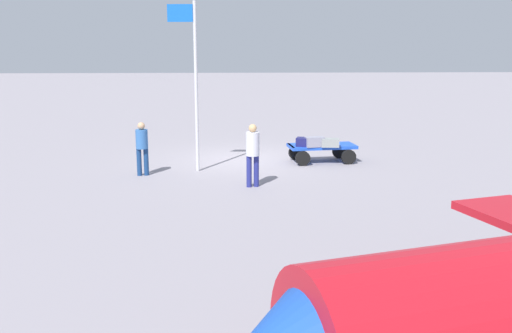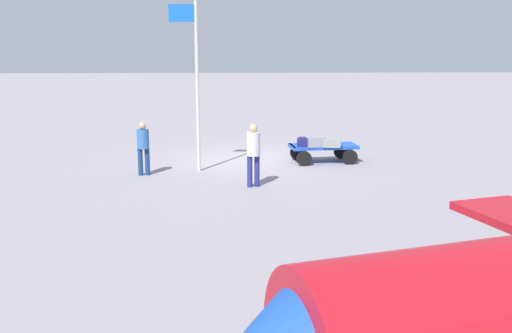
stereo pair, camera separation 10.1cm
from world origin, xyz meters
name	(u,v)px [view 2 (the right image)]	position (x,y,z in m)	size (l,w,h in m)	color
ground_plane	(244,160)	(0.00, 0.00, 0.00)	(120.00, 120.00, 0.00)	gray
luggage_cart	(323,149)	(-2.53, 0.49, 0.42)	(2.24, 1.33, 0.57)	blue
suitcase_olive	(305,142)	(-1.93, 0.75, 0.70)	(0.56, 0.51, 0.27)	#1A1B53
suitcase_navy	(332,143)	(-2.75, 0.89, 0.70)	(0.59, 0.41, 0.26)	gray
suitcase_grey	(316,142)	(-2.26, 0.85, 0.72)	(0.63, 0.41, 0.31)	gray
worker_lead	(143,144)	(2.95, 2.20, 0.91)	(0.39, 0.39, 1.56)	navy
worker_trailing	(253,150)	(-0.18, 3.72, 1.00)	(0.43, 0.43, 1.69)	navy
flagpole	(195,75)	(1.47, 1.67, 2.86)	(0.83, 0.10, 4.96)	silver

